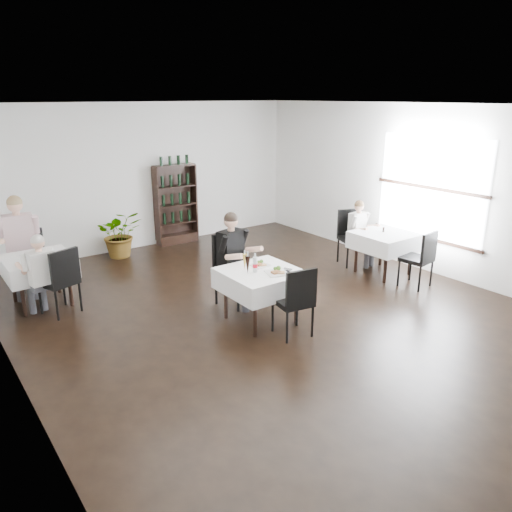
{
  "coord_description": "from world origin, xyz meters",
  "views": [
    {
      "loc": [
        -4.25,
        -5.31,
        3.13
      ],
      "look_at": [
        -0.24,
        0.2,
        0.92
      ],
      "focal_mm": 35.0,
      "sensor_mm": 36.0,
      "label": 1
    }
  ],
  "objects": [
    {
      "name": "left_chair_far",
      "position": [
        -2.62,
        3.08,
        0.59
      ],
      "size": [
        0.57,
        0.58,
        1.03
      ],
      "color": "black",
      "rests_on": "ground"
    },
    {
      "name": "wine_shelf",
      "position": [
        0.6,
        4.31,
        0.85
      ],
      "size": [
        0.9,
        0.28,
        1.75
      ],
      "color": "black",
      "rests_on": "ground"
    },
    {
      "name": "left_chair_near",
      "position": [
        -2.53,
        1.91,
        0.58
      ],
      "size": [
        0.59,
        0.6,
        1.02
      ],
      "color": "black",
      "rests_on": "ground"
    },
    {
      "name": "plate_near",
      "position": [
        -0.19,
        -0.23,
        0.79
      ],
      "size": [
        0.35,
        0.35,
        0.09
      ],
      "color": "white",
      "rests_on": "main_table"
    },
    {
      "name": "napkin_cutlery",
      "position": [
        -0.01,
        -0.2,
        0.78
      ],
      "size": [
        0.19,
        0.18,
        0.02
      ],
      "color": "black",
      "rests_on": "main_table"
    },
    {
      "name": "left_table",
      "position": [
        -2.7,
        2.5,
        0.62
      ],
      "size": [
        0.98,
        0.98,
        0.77
      ],
      "color": "black",
      "rests_on": "ground"
    },
    {
      "name": "diner_left_near",
      "position": [
        -2.79,
        1.98,
        0.74
      ],
      "size": [
        0.51,
        0.53,
        1.27
      ],
      "color": "#404148",
      "rests_on": "ground"
    },
    {
      "name": "diner_right_far",
      "position": [
        2.74,
        0.92,
        0.72
      ],
      "size": [
        0.5,
        0.51,
        1.25
      ],
      "color": "#404148",
      "rests_on": "ground"
    },
    {
      "name": "coke_bottle",
      "position": [
        -0.4,
        0.0,
        0.88
      ],
      "size": [
        0.07,
        0.07,
        0.27
      ],
      "color": "silver",
      "rests_on": "main_table"
    },
    {
      "name": "main_table",
      "position": [
        -0.3,
        0.0,
        0.62
      ],
      "size": [
        1.03,
        1.03,
        0.77
      ],
      "color": "black",
      "rests_on": "ground"
    },
    {
      "name": "diner_main",
      "position": [
        -0.28,
        0.69,
        0.85
      ],
      "size": [
        0.61,
        0.65,
        1.47
      ],
      "color": "#404148",
      "rests_on": "ground"
    },
    {
      "name": "pepper_mill",
      "position": [
        2.73,
        0.36,
        0.81
      ],
      "size": [
        0.04,
        0.04,
        0.09
      ],
      "primitive_type": "cylinder",
      "rotation": [
        0.0,
        0.0,
        0.23
      ],
      "color": "black",
      "rests_on": "right_table"
    },
    {
      "name": "plate_far",
      "position": [
        -0.19,
        0.17,
        0.79
      ],
      "size": [
        0.25,
        0.25,
        0.07
      ],
      "color": "white",
      "rests_on": "main_table"
    },
    {
      "name": "right_chair_far",
      "position": [
        2.67,
        1.08,
        0.6
      ],
      "size": [
        0.61,
        0.61,
        1.04
      ],
      "color": "black",
      "rests_on": "ground"
    },
    {
      "name": "right_table",
      "position": [
        2.7,
        0.3,
        0.62
      ],
      "size": [
        0.98,
        0.98,
        0.77
      ],
      "color": "black",
      "rests_on": "ground"
    },
    {
      "name": "main_chair_near",
      "position": [
        -0.23,
        -0.68,
        0.57
      ],
      "size": [
        0.52,
        0.52,
        0.99
      ],
      "color": "black",
      "rests_on": "ground"
    },
    {
      "name": "right_chair_near",
      "position": [
        2.66,
        -0.52,
        0.56
      ],
      "size": [
        0.51,
        0.51,
        0.99
      ],
      "color": "black",
      "rests_on": "ground"
    },
    {
      "name": "potted_tree",
      "position": [
        -0.79,
        4.08,
        0.48
      ],
      "size": [
        1.02,
        0.94,
        0.96
      ],
      "primitive_type": "imported",
      "rotation": [
        0.0,
        0.0,
        -0.25
      ],
      "color": "#1F541D",
      "rests_on": "ground"
    },
    {
      "name": "main_chair_far",
      "position": [
        -0.26,
        0.82,
        0.64
      ],
      "size": [
        0.63,
        0.64,
        1.13
      ],
      "color": "black",
      "rests_on": "ground"
    },
    {
      "name": "pilsner_dark",
      "position": [
        -0.53,
        0.0,
        0.9
      ],
      "size": [
        0.08,
        0.08,
        0.32
      ],
      "color": "black",
      "rests_on": "main_table"
    },
    {
      "name": "room_shell",
      "position": [
        0.0,
        0.0,
        1.5
      ],
      "size": [
        9.0,
        9.0,
        9.0
      ],
      "color": "black",
      "rests_on": "ground"
    },
    {
      "name": "diner_left_far",
      "position": [
        -2.8,
        3.11,
        0.94
      ],
      "size": [
        0.66,
        0.68,
        1.63
      ],
      "color": "#404148",
      "rests_on": "ground"
    },
    {
      "name": "window_right",
      "position": [
        3.48,
        0.0,
        1.5
      ],
      "size": [
        0.06,
        2.3,
        1.85
      ],
      "color": "white",
      "rests_on": "room_shell"
    },
    {
      "name": "pilsner_lager",
      "position": [
        -0.47,
        0.16,
        0.89
      ],
      "size": [
        0.07,
        0.07,
        0.29
      ],
      "color": "#B6922E",
      "rests_on": "main_table"
    }
  ]
}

